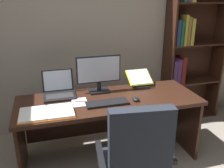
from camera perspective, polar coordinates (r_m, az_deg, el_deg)
name	(u,v)px	position (r m, az deg, el deg)	size (l,w,h in m)	color
wall_back	(83,25)	(3.20, -6.61, 13.41)	(4.81, 0.12, 2.74)	#A89E8E
desk	(107,112)	(2.72, -1.12, -6.43)	(1.88, 0.70, 0.72)	#381E14
bookshelf	(188,46)	(3.57, 17.13, 8.45)	(0.82, 0.28, 2.18)	#381E14
office_chair	(136,167)	(2.13, 5.49, -18.47)	(0.65, 0.60, 1.00)	black
monitor	(99,74)	(2.69, -3.07, 2.34)	(0.49, 0.16, 0.41)	black
laptop	(59,91)	(2.69, -12.09, -1.55)	(0.33, 0.31, 0.25)	black
keyboard	(107,103)	(2.44, -1.15, -4.41)	(0.42, 0.15, 0.02)	black
computer_mouse	(136,99)	(2.53, 5.45, -3.44)	(0.06, 0.10, 0.04)	black
reading_stand_with_book	(140,79)	(2.93, 6.41, 1.20)	(0.28, 0.28, 0.16)	black
open_binder	(47,113)	(2.33, -14.76, -6.40)	(0.50, 0.31, 0.02)	orange
notepad	(80,102)	(2.49, -7.42, -4.23)	(0.15, 0.21, 0.01)	white
pen	(82,101)	(2.49, -6.98, -4.00)	(0.01, 0.01, 0.14)	maroon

